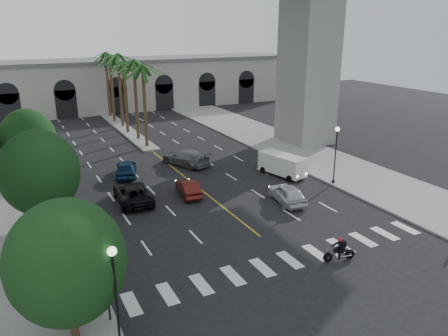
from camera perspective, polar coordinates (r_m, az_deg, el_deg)
ground at (r=28.98m, az=6.88°, el=-10.50°), size 140.00×140.00×0.00m
sidewalk_left at (r=38.56m, az=-25.81°, el=-4.68°), size 8.00×100.00×0.15m
sidewalk_right at (r=48.49m, az=11.98°, el=1.23°), size 8.00×100.00×0.15m
median at (r=62.28m, az=-12.73°, el=4.93°), size 2.00×24.00×0.20m
pier_building at (r=77.96m, az=-16.14°, el=10.36°), size 71.00×10.50×8.50m
palm_a at (r=51.31m, az=-10.56°, el=12.53°), size 3.20×3.20×10.30m
palm_b at (r=55.15m, az=-11.70°, el=13.11°), size 3.20×3.20×10.60m
palm_c at (r=58.97m, az=-13.03°, el=12.88°), size 3.20×3.20×10.10m
palm_d at (r=62.87m, az=-13.68°, el=13.80°), size 3.20×3.20×10.90m
palm_e at (r=66.74m, az=-14.70°, el=13.55°), size 3.20×3.20×10.40m
palm_f at (r=70.69m, az=-15.21°, el=13.96°), size 3.20×3.20×10.70m
street_tree_near at (r=20.55m, az=-19.88°, el=-11.51°), size 5.20×5.20×6.89m
street_tree_mid at (r=32.50m, az=-22.99°, el=-0.56°), size 5.44×5.44×7.21m
street_tree_far at (r=44.17m, az=-24.23°, el=3.52°), size 5.04×5.04×6.68m
lamp_post_left_near at (r=19.44m, az=-13.97°, el=-15.50°), size 0.40×0.40×5.35m
lamp_post_left_far at (r=38.62m, az=-21.20°, el=0.93°), size 0.40×0.40×5.35m
lamp_post_right at (r=40.25m, az=14.39°, el=2.26°), size 0.40×0.40×5.35m
traffic_signal_near at (r=21.92m, az=-15.12°, el=-13.63°), size 0.25×0.18×3.65m
traffic_signal_far at (r=25.39m, az=-17.07°, el=-9.19°), size 0.25×0.18×3.65m
motorcycle_rider at (r=28.18m, az=14.96°, el=-10.31°), size 2.10×0.66×1.53m
car_a at (r=36.04m, az=8.24°, el=-3.32°), size 2.47×4.72×1.53m
car_b at (r=37.25m, az=-4.68°, el=-2.61°), size 1.99×4.26×1.35m
car_c at (r=36.48m, az=-11.83°, el=-3.25°), size 2.93×5.72×1.54m
car_d at (r=45.38m, az=-5.05°, el=1.40°), size 4.28×6.20×1.67m
car_e at (r=42.91m, az=-12.66°, el=-0.02°), size 3.13×5.02×1.59m
cargo_van at (r=42.28m, az=7.67°, el=0.50°), size 2.94×5.14×2.07m
pedestrian_a at (r=28.74m, az=-22.59°, el=-9.70°), size 0.76×0.58×1.86m
pedestrian_b at (r=27.04m, az=-24.35°, el=-11.64°), size 1.20×1.19×1.95m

